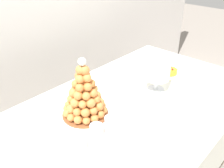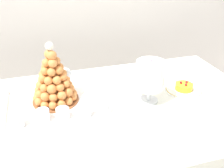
# 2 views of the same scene
# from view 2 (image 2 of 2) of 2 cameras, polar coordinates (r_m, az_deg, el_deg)

# --- Properties ---
(buffet_table) EXTENTS (1.61, 0.93, 0.76)m
(buffet_table) POSITION_cam_2_polar(r_m,az_deg,el_deg) (1.35, -0.96, -8.39)
(buffet_table) COLOR brown
(buffet_table) RESTS_ON ground_plane
(serving_tray) EXTENTS (0.53, 0.38, 0.02)m
(serving_tray) POSITION_cam_2_polar(r_m,az_deg,el_deg) (1.32, -11.22, -4.37)
(serving_tray) COLOR white
(serving_tray) RESTS_ON buffet_table
(croquembouche) EXTENTS (0.23, 0.23, 0.31)m
(croquembouche) POSITION_cam_2_polar(r_m,az_deg,el_deg) (1.29, -12.87, 0.97)
(croquembouche) COLOR brown
(croquembouche) RESTS_ON serving_tray
(dessert_cup_left) EXTENTS (0.05, 0.05, 0.05)m
(dessert_cup_left) POSITION_cam_2_polar(r_m,az_deg,el_deg) (1.21, -20.10, -7.82)
(dessert_cup_left) COLOR silver
(dessert_cup_left) RESTS_ON serving_tray
(dessert_cup_mid_left) EXTENTS (0.06, 0.06, 0.05)m
(dessert_cup_mid_left) POSITION_cam_2_polar(r_m,az_deg,el_deg) (1.21, -15.08, -6.79)
(dessert_cup_mid_left) COLOR silver
(dessert_cup_mid_left) RESTS_ON serving_tray
(dessert_cup_centre) EXTENTS (0.06, 0.06, 0.05)m
(dessert_cup_centre) POSITION_cam_2_polar(r_m,az_deg,el_deg) (1.21, -10.87, -6.46)
(dessert_cup_centre) COLOR silver
(dessert_cup_centre) RESTS_ON serving_tray
(dessert_cup_mid_right) EXTENTS (0.05, 0.05, 0.05)m
(dessert_cup_mid_right) POSITION_cam_2_polar(r_m,az_deg,el_deg) (1.20, -5.67, -5.95)
(dessert_cup_mid_right) COLOR silver
(dessert_cup_mid_right) RESTS_ON serving_tray
(dessert_cup_right) EXTENTS (0.05, 0.05, 0.05)m
(dessert_cup_right) POSITION_cam_2_polar(r_m,az_deg,el_deg) (1.23, -1.48, -5.19)
(dessert_cup_right) COLOR silver
(dessert_cup_right) RESTS_ON serving_tray
(macaron_goblet) EXTENTS (0.14, 0.14, 0.24)m
(macaron_goblet) POSITION_cam_2_polar(r_m,az_deg,el_deg) (1.28, 8.47, 1.90)
(macaron_goblet) COLOR white
(macaron_goblet) RESTS_ON buffet_table
(fruit_tart_plate) EXTENTS (0.20, 0.20, 0.05)m
(fruit_tart_plate) POSITION_cam_2_polar(r_m,az_deg,el_deg) (1.48, 15.63, -0.91)
(fruit_tart_plate) COLOR white
(fruit_tart_plate) RESTS_ON buffet_table
(wine_glass) EXTENTS (0.07, 0.07, 0.16)m
(wine_glass) POSITION_cam_2_polar(r_m,az_deg,el_deg) (1.36, -10.37, 1.90)
(wine_glass) COLOR silver
(wine_glass) RESTS_ON buffet_table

